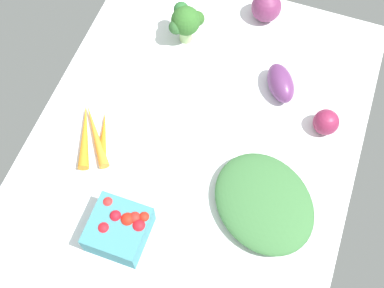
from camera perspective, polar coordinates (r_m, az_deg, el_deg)
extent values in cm
cube|color=white|center=(121.08, 0.00, -0.64)|extent=(104.00, 76.00, 2.00)
cylinder|color=#A1C67F|center=(136.08, -0.69, 12.32)|extent=(3.44, 3.44, 4.38)
sphere|color=#306627|center=(132.23, -0.71, 13.70)|extent=(7.57, 7.57, 7.57)
sphere|color=#2A642E|center=(133.33, -1.22, 14.89)|extent=(3.94, 3.94, 3.94)
sphere|color=#2E5F23|center=(133.06, 0.57, 13.93)|extent=(3.93, 3.93, 3.93)
sphere|color=#2F602E|center=(131.41, -1.81, 13.01)|extent=(3.74, 3.74, 3.74)
cube|color=teal|center=(110.23, -8.25, -9.53)|extent=(11.98, 11.98, 6.76)
sphere|color=red|center=(108.00, -9.88, -9.36)|extent=(2.77, 2.77, 2.77)
sphere|color=red|center=(107.18, -5.96, -9.20)|extent=(3.12, 3.12, 3.12)
sphere|color=red|center=(107.70, -6.42, -8.30)|extent=(2.82, 2.82, 2.82)
sphere|color=red|center=(107.67, -7.24, -8.47)|extent=(3.14, 3.14, 3.14)
sphere|color=red|center=(109.75, -9.40, -6.54)|extent=(2.59, 2.59, 2.59)
sphere|color=red|center=(108.00, -8.60, -8.03)|extent=(2.52, 2.52, 2.52)
sphere|color=red|center=(107.45, -5.39, -8.24)|extent=(2.49, 2.49, 2.49)
sphere|color=#702B55|center=(140.94, 8.36, 15.02)|extent=(8.05, 8.05, 8.05)
ellipsoid|color=#633167|center=(127.67, 9.94, 6.77)|extent=(12.66, 11.03, 6.07)
ellipsoid|color=#396E3A|center=(113.20, 8.12, -6.53)|extent=(32.03, 32.35, 4.94)
cone|color=orange|center=(122.62, -9.91, 1.16)|extent=(12.67, 6.44, 2.02)
cone|color=orange|center=(122.71, -10.81, 1.13)|extent=(15.59, 12.98, 2.43)
cone|color=orange|center=(123.01, -11.97, 1.05)|extent=(17.26, 9.28, 2.63)
sphere|color=maroon|center=(124.03, 14.84, 2.40)|extent=(6.22, 6.22, 6.22)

